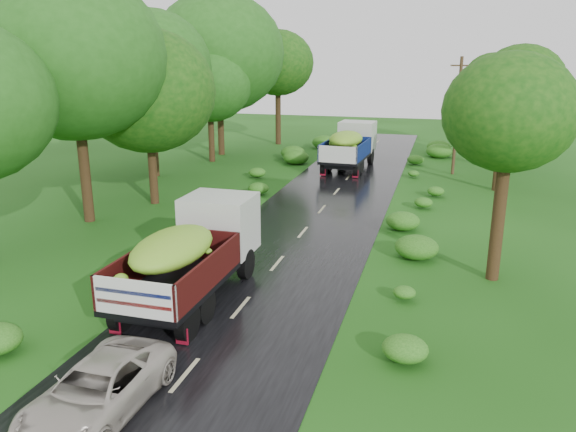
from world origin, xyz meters
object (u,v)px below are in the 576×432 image
at_px(truck_far, 351,144).
at_px(utility_pole, 457,115).
at_px(car, 97,390).
at_px(truck_near, 195,249).

xyz_separation_m(truck_far, utility_pole, (6.88, -0.16, 2.18)).
height_order(truck_far, car, truck_far).
bearing_deg(truck_far, car, -88.39).
bearing_deg(utility_pole, truck_near, -106.88).
height_order(car, utility_pole, utility_pole).
relative_size(truck_near, car, 1.64).
distance_m(truck_near, car, 6.53).
distance_m(truck_far, car, 29.06).
height_order(truck_far, utility_pole, utility_pole).
bearing_deg(car, truck_near, 96.22).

